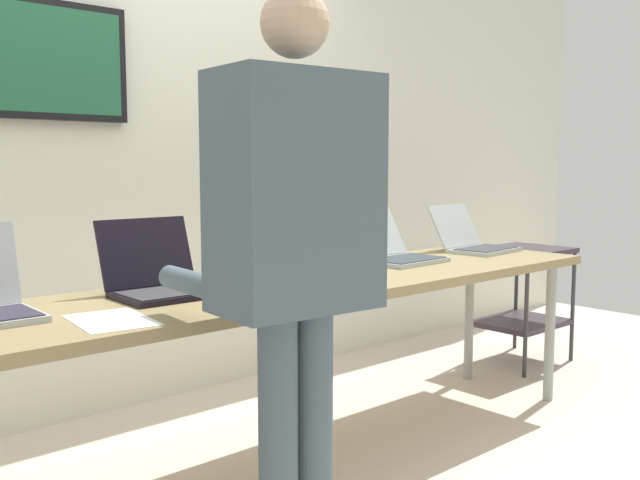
# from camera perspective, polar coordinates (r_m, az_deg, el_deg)

# --- Properties ---
(ground) EXTENTS (8.00, 8.00, 0.04)m
(ground) POSITION_cam_1_polar(r_m,az_deg,el_deg) (2.93, -3.98, -18.65)
(ground) COLOR beige
(back_wall) EXTENTS (8.00, 0.11, 2.79)m
(back_wall) POSITION_cam_1_polar(r_m,az_deg,el_deg) (3.62, -15.47, 8.98)
(back_wall) COLOR silver
(back_wall) RESTS_ON ground
(workbench) EXTENTS (3.42, 0.70, 0.75)m
(workbench) POSITION_cam_1_polar(r_m,az_deg,el_deg) (2.71, -4.09, -4.62)
(workbench) COLOR #8E794F
(workbench) RESTS_ON ground
(laptop_station_1) EXTENTS (0.36, 0.35, 0.26)m
(laptop_station_1) POSITION_cam_1_polar(r_m,az_deg,el_deg) (2.57, -12.67, -2.96)
(laptop_station_1) COLOR black
(laptop_station_1) RESTS_ON workbench
(laptop_station_2) EXTENTS (0.32, 0.32, 0.26)m
(laptop_station_2) POSITION_cam_1_polar(r_m,az_deg,el_deg) (2.91, -1.74, -1.78)
(laptop_station_2) COLOR #222329
(laptop_station_2) RESTS_ON workbench
(laptop_station_3) EXTENTS (0.39, 0.42, 0.25)m
(laptop_station_3) POSITION_cam_1_polar(r_m,az_deg,el_deg) (3.37, 5.79, -0.74)
(laptop_station_3) COLOR #ABB4B5
(laptop_station_3) RESTS_ON workbench
(laptop_station_4) EXTENTS (0.39, 0.40, 0.24)m
(laptop_station_4) POSITION_cam_1_polar(r_m,az_deg,el_deg) (3.84, 12.16, -0.05)
(laptop_station_4) COLOR #ACB4B3
(laptop_station_4) RESTS_ON workbench
(person) EXTENTS (0.47, 0.61, 1.67)m
(person) POSITION_cam_1_polar(r_m,az_deg,el_deg) (1.94, -2.12, 0.33)
(person) COLOR #485963
(person) RESTS_ON ground
(paper_sheet) EXTENTS (0.25, 0.32, 0.00)m
(paper_sheet) POSITION_cam_1_polar(r_m,az_deg,el_deg) (2.19, -16.40, -6.19)
(paper_sheet) COLOR white
(paper_sheet) RESTS_ON workbench
(storage_cart) EXTENTS (0.56, 0.44, 0.70)m
(storage_cart) POSITION_cam_1_polar(r_m,az_deg,el_deg) (4.49, 15.85, -3.65)
(storage_cart) COLOR #352B37
(storage_cart) RESTS_ON ground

